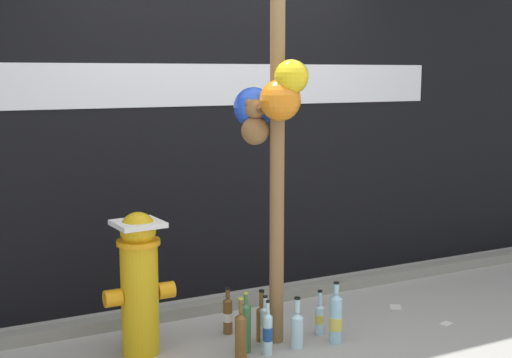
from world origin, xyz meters
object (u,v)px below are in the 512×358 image
bottle_3 (261,321)px  bottle_4 (246,327)px  memorial_post (273,79)px  bottle_5 (268,333)px  bottle_8 (241,336)px  bottle_0 (265,327)px  bottle_1 (228,315)px  bottle_7 (336,318)px  bottle_6 (297,328)px  fire_hydrant (139,280)px  bottle_2 (320,318)px

bottle_3 → bottle_4: size_ratio=0.88×
memorial_post → bottle_5: memorial_post is taller
memorial_post → bottle_8: bearing=-149.5°
bottle_0 → bottle_8: (-0.23, -0.13, 0.03)m
bottle_0 → bottle_1: 0.32m
bottle_5 → bottle_7: size_ratio=0.86×
bottle_1 → bottle_6: bottle_6 is taller
bottle_0 → bottle_8: size_ratio=0.84×
memorial_post → bottle_4: 1.51m
memorial_post → bottle_6: bearing=-59.0°
bottle_0 → bottle_3: 0.09m
bottle_4 → bottle_8: bottle_8 is taller
bottle_8 → fire_hydrant: bearing=142.0°
fire_hydrant → bottle_0: size_ratio=2.65×
bottle_6 → bottle_8: (-0.40, -0.03, 0.03)m
bottle_0 → bottle_2: bearing=2.0°
fire_hydrant → bottle_7: fire_hydrant is taller
bottle_1 → bottle_5: 0.43m
bottle_1 → bottle_8: bearing=-104.7°
bottle_3 → bottle_4: (-0.17, -0.11, 0.03)m
bottle_1 → bottle_7: size_ratio=0.79×
bottle_5 → bottle_6: bearing=4.3°
bottle_4 → bottle_5: bearing=-44.4°
bottle_2 → bottle_4: bearing=-176.7°
fire_hydrant → bottle_2: 1.20m
fire_hydrant → bottle_5: (0.68, -0.37, -0.32)m
bottle_1 → bottle_6: bearing=-54.8°
bottle_0 → bottle_4: bottle_4 is taller
bottle_4 → fire_hydrant: bearing=154.5°
fire_hydrant → bottle_8: fire_hydrant is taller
bottle_0 → bottle_1: bottle_0 is taller
fire_hydrant → bottle_6: bearing=-21.9°
memorial_post → fire_hydrant: size_ratio=3.21×
memorial_post → bottle_6: (0.09, -0.15, -1.53)m
bottle_0 → bottle_1: (-0.12, 0.30, -0.00)m
memorial_post → bottle_1: memorial_post is taller
fire_hydrant → bottle_1: bearing=4.4°
bottle_5 → bottle_7: (0.47, -0.03, 0.02)m
bottle_2 → fire_hydrant: bearing=167.9°
bottle_1 → bottle_5: (0.07, -0.42, 0.01)m
memorial_post → bottle_0: (-0.08, -0.05, -1.52)m
bottle_8 → bottle_1: bearing=75.3°
memorial_post → fire_hydrant: bearing=165.7°
bottle_6 → bottle_2: bearing=25.2°
bottle_1 → bottle_8: bottle_8 is taller
bottle_5 → bottle_7: bearing=-3.6°
bottle_3 → bottle_8: size_ratio=0.86×
fire_hydrant → bottle_2: size_ratio=2.92×
bottle_6 → bottle_8: bearing=-176.3°
bottle_4 → bottle_6: size_ratio=1.18×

